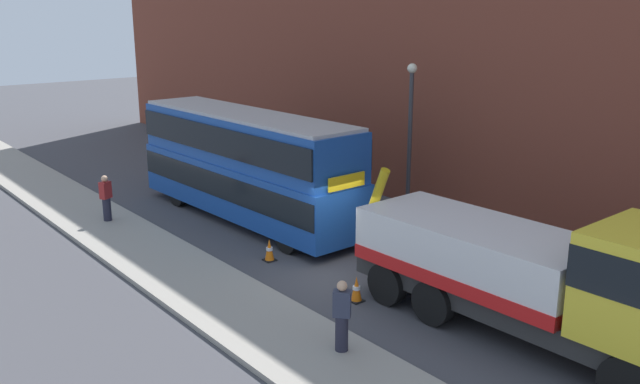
{
  "coord_description": "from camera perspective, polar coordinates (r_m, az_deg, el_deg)",
  "views": [
    {
      "loc": [
        14.38,
        -12.83,
        7.79
      ],
      "look_at": [
        -2.12,
        0.44,
        2.0
      ],
      "focal_mm": 38.18,
      "sensor_mm": 36.0,
      "label": 1
    }
  ],
  "objects": [
    {
      "name": "street_lamp",
      "position": [
        25.22,
        7.56,
        5.3
      ],
      "size": [
        0.36,
        0.36,
        5.83
      ],
      "color": "#38383D",
      "rests_on": "ground_plane"
    },
    {
      "name": "double_decker_bus",
      "position": [
        25.38,
        -6.25,
        2.55
      ],
      "size": [
        11.11,
        2.89,
        4.06
      ],
      "rotation": [
        0.0,
        0.0,
        0.03
      ],
      "color": "#19479E",
      "rests_on": "ground_plane"
    },
    {
      "name": "ground_plane",
      "position": [
        20.79,
        2.73,
        -6.74
      ],
      "size": [
        120.0,
        120.0,
        0.0
      ],
      "primitive_type": "plane",
      "color": "#424247"
    },
    {
      "name": "pedestrian_onlooker",
      "position": [
        26.13,
        -17.49,
        -0.53
      ],
      "size": [
        0.41,
        0.47,
        1.71
      ],
      "rotation": [
        0.0,
        0.0,
        0.44
      ],
      "color": "#232333",
      "rests_on": "near_kerb"
    },
    {
      "name": "recovery_tow_truck",
      "position": [
        16.82,
        17.8,
        -6.49
      ],
      "size": [
        10.18,
        2.91,
        3.67
      ],
      "rotation": [
        0.0,
        0.0,
        0.03
      ],
      "color": "#2D2D2D",
      "rests_on": "ground_plane"
    },
    {
      "name": "pedestrian_bystander",
      "position": [
        15.7,
        1.84,
        -10.4
      ],
      "size": [
        0.47,
        0.46,
        1.71
      ],
      "rotation": [
        0.0,
        0.0,
        2.31
      ],
      "color": "#232333",
      "rests_on": "near_kerb"
    },
    {
      "name": "traffic_cone_near_bus",
      "position": [
        21.62,
        -4.26,
        -4.91
      ],
      "size": [
        0.36,
        0.36,
        0.72
      ],
      "color": "orange",
      "rests_on": "ground_plane"
    },
    {
      "name": "traffic_cone_midway",
      "position": [
        18.73,
        3.07,
        -8.17
      ],
      "size": [
        0.36,
        0.36,
        0.72
      ],
      "color": "orange",
      "rests_on": "ground_plane"
    },
    {
      "name": "near_kerb",
      "position": [
        18.46,
        -7.22,
        -9.54
      ],
      "size": [
        60.0,
        2.8,
        0.15
      ],
      "primitive_type": "cube",
      "color": "gray",
      "rests_on": "ground_plane"
    }
  ]
}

